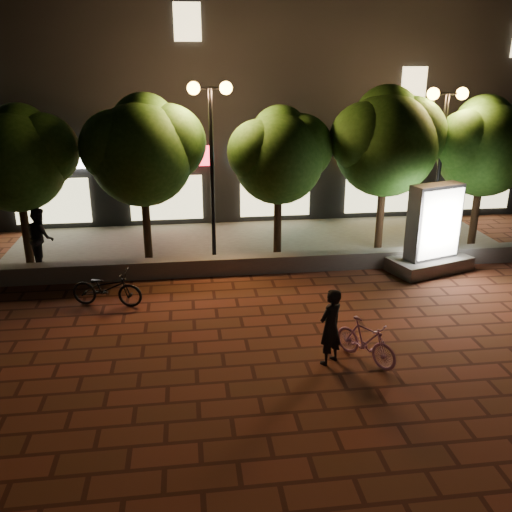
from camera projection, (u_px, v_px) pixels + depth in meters
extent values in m
plane|color=#602C1E|center=(295.00, 336.00, 12.23)|extent=(80.00, 80.00, 0.00)
cube|color=slate|center=(268.00, 263.00, 15.88)|extent=(16.00, 0.45, 0.50)
cube|color=slate|center=(257.00, 243.00, 18.29)|extent=(16.00, 5.00, 0.08)
cube|color=black|center=(237.00, 81.00, 22.68)|extent=(28.00, 8.00, 10.00)
cube|color=white|center=(47.00, 159.00, 18.85)|extent=(3.20, 0.12, 0.70)
cube|color=beige|center=(52.00, 201.00, 19.36)|extent=(2.60, 0.10, 1.60)
cube|color=red|center=(164.00, 157.00, 19.34)|extent=(3.20, 0.12, 0.70)
cube|color=beige|center=(166.00, 198.00, 19.84)|extent=(2.60, 0.10, 1.60)
cube|color=#4AE4E3|center=(276.00, 154.00, 19.82)|extent=(3.20, 0.12, 0.70)
cube|color=beige|center=(275.00, 195.00, 20.33)|extent=(2.60, 0.10, 1.60)
cube|color=orange|center=(382.00, 152.00, 20.31)|extent=(3.20, 0.12, 0.70)
cube|color=beige|center=(379.00, 192.00, 20.81)|extent=(2.60, 0.10, 1.60)
cube|color=beige|center=(483.00, 150.00, 20.79)|extent=(3.20, 0.12, 0.70)
cube|color=beige|center=(478.00, 189.00, 21.30)|extent=(2.60, 0.10, 1.60)
cube|color=beige|center=(187.00, 22.00, 17.98)|extent=(0.90, 0.10, 1.20)
cube|color=beige|center=(414.00, 84.00, 19.62)|extent=(0.90, 0.10, 1.20)
cylinder|color=black|center=(25.00, 227.00, 16.02)|extent=(0.24, 0.24, 2.25)
sphere|color=#2B5519|center=(16.00, 162.00, 15.38)|extent=(2.80, 2.80, 2.80)
sphere|color=#2B5519|center=(42.00, 150.00, 15.55)|extent=(2.10, 2.10, 2.10)
sphere|color=#2B5519|center=(19.00, 136.00, 15.48)|extent=(1.82, 1.82, 1.82)
cylinder|color=black|center=(146.00, 221.00, 16.43)|extent=(0.24, 0.24, 2.34)
sphere|color=#2B5519|center=(142.00, 155.00, 15.76)|extent=(3.00, 3.00, 3.00)
sphere|color=#2B5519|center=(168.00, 143.00, 15.93)|extent=(2.25, 2.25, 2.25)
sphere|color=#2B5519|center=(117.00, 147.00, 15.45)|extent=(2.10, 2.10, 2.10)
sphere|color=#2B5519|center=(144.00, 127.00, 15.84)|extent=(1.95, 1.95, 1.95)
cylinder|color=black|center=(278.00, 219.00, 16.94)|extent=(0.24, 0.24, 2.21)
sphere|color=#2B5519|center=(278.00, 159.00, 16.31)|extent=(2.70, 2.70, 2.70)
sphere|color=#2B5519|center=(300.00, 148.00, 16.48)|extent=(2.03, 2.03, 2.02)
sphere|color=#2B5519|center=(259.00, 152.00, 16.02)|extent=(1.89, 1.89, 1.89)
sphere|color=#2B5519|center=(280.00, 135.00, 16.42)|extent=(1.76, 1.76, 1.76)
cylinder|color=black|center=(381.00, 212.00, 17.30)|extent=(0.24, 0.24, 2.43)
sphere|color=#2B5519|center=(386.00, 146.00, 16.60)|extent=(3.10, 3.10, 3.10)
sphere|color=#2B5519|center=(409.00, 134.00, 16.78)|extent=(2.33, 2.33, 2.33)
sphere|color=#2B5519|center=(366.00, 138.00, 16.29)|extent=(2.17, 2.17, 2.17)
sphere|color=#2B5519|center=(387.00, 118.00, 16.68)|extent=(2.01, 2.02, 2.02)
cylinder|color=black|center=(476.00, 210.00, 17.71)|extent=(0.24, 0.24, 2.29)
sphere|color=#2B5519|center=(484.00, 150.00, 17.05)|extent=(2.90, 2.90, 2.90)
sphere|color=#2B5519|center=(504.00, 139.00, 17.23)|extent=(2.18, 2.17, 2.17)
sphere|color=#2B5519|center=(468.00, 143.00, 16.75)|extent=(2.03, 2.03, 2.03)
sphere|color=#2B5519|center=(484.00, 125.00, 17.15)|extent=(1.89, 1.88, 1.88)
cylinder|color=black|center=(212.00, 177.00, 16.03)|extent=(0.12, 0.12, 5.00)
cylinder|color=black|center=(210.00, 88.00, 15.19)|extent=(0.90, 0.08, 0.08)
sphere|color=#FFB43F|center=(194.00, 88.00, 15.14)|extent=(0.36, 0.36, 0.36)
sphere|color=#FFB43F|center=(226.00, 88.00, 15.25)|extent=(0.36, 0.36, 0.36)
cylinder|color=black|center=(439.00, 174.00, 16.92)|extent=(0.12, 0.12, 4.80)
cylinder|color=black|center=(448.00, 94.00, 16.11)|extent=(0.90, 0.08, 0.08)
sphere|color=#FFB43F|center=(433.00, 94.00, 16.05)|extent=(0.36, 0.36, 0.36)
sphere|color=#FFB43F|center=(462.00, 94.00, 16.16)|extent=(0.36, 0.36, 0.36)
cube|color=slate|center=(429.00, 264.00, 16.00)|extent=(2.61, 1.86, 0.39)
cube|color=#4C4C51|center=(434.00, 222.00, 15.57)|extent=(1.66, 1.01, 2.16)
cube|color=white|center=(441.00, 224.00, 15.33)|extent=(1.37, 0.48, 1.97)
cube|color=white|center=(427.00, 219.00, 15.81)|extent=(1.37, 0.48, 1.97)
imported|color=#BB75AC|center=(366.00, 341.00, 11.07)|extent=(1.18, 1.48, 0.90)
imported|color=black|center=(330.00, 327.00, 10.88)|extent=(0.70, 0.66, 1.61)
imported|color=black|center=(107.00, 288.00, 13.60)|extent=(1.89, 1.04, 0.94)
imported|color=black|center=(40.00, 237.00, 15.87)|extent=(0.99, 1.07, 1.77)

